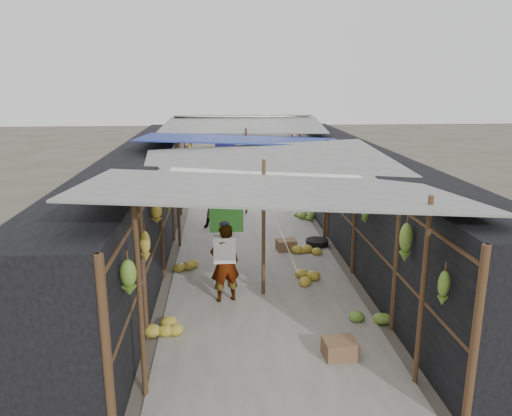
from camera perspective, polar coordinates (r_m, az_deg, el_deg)
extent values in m
plane|color=#6B6356|center=(7.06, 3.08, -19.89)|extent=(80.00, 80.00, 0.00)
cube|color=#9E998E|center=(12.93, -0.52, -3.45)|extent=(3.60, 16.00, 0.02)
cube|color=black|center=(12.75, -12.74, 1.25)|extent=(1.40, 15.00, 2.30)
cube|color=black|center=(13.07, 11.37, 1.64)|extent=(1.40, 15.00, 2.30)
cube|color=#856144|center=(7.71, 9.58, -15.62)|extent=(0.51, 0.42, 0.29)
cube|color=#856144|center=(12.00, 3.47, -4.27)|extent=(0.49, 0.41, 0.27)
cube|color=#856144|center=(15.15, -2.48, -0.21)|extent=(0.50, 0.42, 0.31)
cylinder|color=black|center=(12.41, 6.99, -3.98)|extent=(0.55, 0.55, 0.17)
imported|color=white|center=(9.13, -3.58, -6.30)|extent=(0.62, 0.49, 1.50)
imported|color=#2049A4|center=(13.70, -4.53, 0.86)|extent=(0.83, 0.69, 1.55)
imported|color=#4B4541|center=(16.40, 4.63, 1.81)|extent=(0.36, 0.56, 0.82)
cylinder|color=brown|center=(6.45, -13.12, -10.49)|extent=(0.07, 0.07, 2.60)
cylinder|color=brown|center=(6.87, 18.50, -9.29)|extent=(0.07, 0.07, 2.60)
cylinder|color=brown|center=(9.21, 0.86, -2.47)|extent=(0.07, 0.07, 2.60)
cylinder|color=brown|center=(12.12, -8.90, 1.49)|extent=(0.07, 0.07, 2.60)
cylinder|color=brown|center=(12.35, 7.99, 1.76)|extent=(0.07, 0.07, 2.60)
cylinder|color=brown|center=(15.04, -1.14, 4.16)|extent=(0.07, 0.07, 2.60)
cylinder|color=brown|center=(18.01, -7.41, 5.75)|extent=(0.07, 0.07, 2.60)
cylinder|color=brown|center=(18.16, 4.06, 5.91)|extent=(0.07, 0.07, 2.60)
cube|color=gray|center=(6.98, 2.33, 2.21)|extent=(5.21, 3.19, 0.52)
cube|color=gray|center=(10.16, 1.42, 5.20)|extent=(5.23, 3.73, 0.50)
cube|color=navy|center=(13.38, -1.25, 7.87)|extent=(5.40, 3.60, 0.41)
cube|color=gray|center=(16.66, -1.50, 9.50)|extent=(5.37, 3.66, 0.27)
cube|color=gray|center=(19.05, -1.54, 10.42)|extent=(5.00, 1.99, 0.24)
cylinder|color=brown|center=(12.49, -9.77, 5.34)|extent=(0.06, 15.00, 0.06)
cylinder|color=brown|center=(12.74, 8.52, 5.56)|extent=(0.06, 15.00, 0.06)
cylinder|color=gray|center=(12.45, -0.54, 5.52)|extent=(0.02, 15.00, 0.02)
cube|color=#317828|center=(8.80, -3.41, -0.59)|extent=(0.60, 0.03, 0.70)
cube|color=#1850A1|center=(11.46, 1.58, 3.09)|extent=(0.55, 0.03, 0.65)
cube|color=#231799|center=(13.56, -1.80, 4.96)|extent=(0.70, 0.03, 0.60)
cube|color=#A11835|center=(11.16, 3.98, 2.88)|extent=(0.50, 0.03, 0.60)
cube|color=silver|center=(14.60, 1.90, 5.74)|extent=(0.60, 0.03, 0.55)
cube|color=navy|center=(15.99, -3.51, 6.39)|extent=(0.65, 0.03, 0.60)
ellipsoid|color=olive|center=(6.12, -14.37, -7.72)|extent=(0.20, 0.17, 0.45)
ellipsoid|color=#B19A2D|center=(7.39, -12.56, -4.31)|extent=(0.16, 0.13, 0.47)
ellipsoid|color=#B19A2D|center=(8.67, -11.33, -0.58)|extent=(0.20, 0.17, 0.37)
ellipsoid|color=#B19A2D|center=(10.57, -10.04, 1.03)|extent=(0.20, 0.17, 0.57)
ellipsoid|color=olive|center=(11.53, -9.59, 3.45)|extent=(0.17, 0.15, 0.36)
ellipsoid|color=olive|center=(12.95, -9.00, 3.90)|extent=(0.20, 0.17, 0.45)
ellipsoid|color=#B19A2D|center=(14.78, -8.42, 4.98)|extent=(0.17, 0.15, 0.42)
ellipsoid|color=olive|center=(16.27, -8.05, 5.91)|extent=(0.16, 0.14, 0.39)
ellipsoid|color=#B19A2D|center=(17.89, -7.71, 6.55)|extent=(0.19, 0.16, 0.45)
ellipsoid|color=olive|center=(19.37, -7.47, 7.83)|extent=(0.14, 0.12, 0.49)
ellipsoid|color=olive|center=(6.48, 20.64, -8.57)|extent=(0.14, 0.12, 0.45)
ellipsoid|color=olive|center=(7.53, 16.76, -3.80)|extent=(0.20, 0.17, 0.60)
ellipsoid|color=olive|center=(9.42, 12.38, -0.63)|extent=(0.16, 0.13, 0.36)
ellipsoid|color=#B19A2D|center=(10.85, 10.11, 1.99)|extent=(0.19, 0.17, 0.52)
ellipsoid|color=olive|center=(12.14, 8.58, 2.66)|extent=(0.19, 0.16, 0.48)
ellipsoid|color=olive|center=(13.35, 7.41, 4.01)|extent=(0.15, 0.13, 0.45)
ellipsoid|color=olive|center=(15.19, 5.99, 5.50)|extent=(0.15, 0.13, 0.56)
ellipsoid|color=olive|center=(16.39, 5.24, 6.04)|extent=(0.15, 0.13, 0.58)
ellipsoid|color=#B19A2D|center=(17.93, 4.43, 6.84)|extent=(0.20, 0.17, 0.47)
ellipsoid|color=olive|center=(19.80, 3.61, 7.36)|extent=(0.17, 0.14, 0.46)
ellipsoid|color=#B19A2D|center=(11.88, 5.88, -4.55)|extent=(0.52, 0.44, 0.26)
ellipsoid|color=#B19A2D|center=(10.72, -7.46, -6.54)|extent=(0.65, 0.55, 0.32)
ellipsoid|color=#B19A2D|center=(8.43, -10.24, -13.09)|extent=(0.45, 0.38, 0.23)
ellipsoid|color=#B19A2D|center=(10.16, 5.67, -7.81)|extent=(0.58, 0.49, 0.29)
ellipsoid|color=olive|center=(14.73, 5.44, -0.60)|extent=(0.71, 0.60, 0.36)
ellipsoid|color=#B19A2D|center=(16.47, 3.15, 0.95)|extent=(0.59, 0.50, 0.30)
ellipsoid|color=#B19A2D|center=(17.16, -5.73, 1.41)|extent=(0.55, 0.47, 0.28)
ellipsoid|color=olive|center=(8.84, 12.84, -11.82)|extent=(0.49, 0.42, 0.25)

